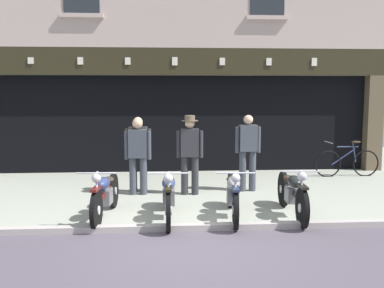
{
  "coord_description": "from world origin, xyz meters",
  "views": [
    {
      "loc": [
        -0.39,
        -6.67,
        2.17
      ],
      "look_at": [
        0.26,
        2.62,
        1.07
      ],
      "focal_mm": 41.49,
      "sensor_mm": 36.0,
      "label": 1
    }
  ],
  "objects_px": {
    "motorcycle_center_right": "(292,192)",
    "salesman_left": "(138,151)",
    "motorcycle_center_left": "(169,194)",
    "advert_board_near": "(259,110)",
    "motorcycle_left": "(105,194)",
    "motorcycle_center": "(233,194)",
    "shopkeeper_center": "(190,151)",
    "assistant_far_right": "(138,153)",
    "salesman_right": "(248,149)",
    "leaning_bicycle": "(347,162)"
  },
  "relations": [
    {
      "from": "motorcycle_center_left",
      "to": "salesman_left",
      "type": "height_order",
      "value": "salesman_left"
    },
    {
      "from": "motorcycle_center_left",
      "to": "assistant_far_right",
      "type": "xyz_separation_m",
      "value": [
        -0.61,
        1.87,
        0.46
      ]
    },
    {
      "from": "motorcycle_center",
      "to": "shopkeeper_center",
      "type": "bearing_deg",
      "value": -65.12
    },
    {
      "from": "motorcycle_center_left",
      "to": "advert_board_near",
      "type": "height_order",
      "value": "advert_board_near"
    },
    {
      "from": "motorcycle_center_left",
      "to": "motorcycle_center",
      "type": "height_order",
      "value": "motorcycle_center_left"
    },
    {
      "from": "motorcycle_left",
      "to": "shopkeeper_center",
      "type": "height_order",
      "value": "shopkeeper_center"
    },
    {
      "from": "motorcycle_center_right",
      "to": "salesman_left",
      "type": "height_order",
      "value": "salesman_left"
    },
    {
      "from": "motorcycle_left",
      "to": "motorcycle_center_left",
      "type": "height_order",
      "value": "motorcycle_center_left"
    },
    {
      "from": "motorcycle_center_left",
      "to": "shopkeeper_center",
      "type": "distance_m",
      "value": 1.93
    },
    {
      "from": "shopkeeper_center",
      "to": "leaning_bicycle",
      "type": "relative_size",
      "value": 0.99
    },
    {
      "from": "motorcycle_center",
      "to": "advert_board_near",
      "type": "bearing_deg",
      "value": -102.02
    },
    {
      "from": "salesman_left",
      "to": "assistant_far_right",
      "type": "relative_size",
      "value": 1.01
    },
    {
      "from": "motorcycle_left",
      "to": "assistant_far_right",
      "type": "height_order",
      "value": "assistant_far_right"
    },
    {
      "from": "motorcycle_left",
      "to": "salesman_left",
      "type": "relative_size",
      "value": 1.23
    },
    {
      "from": "motorcycle_center_right",
      "to": "assistant_far_right",
      "type": "distance_m",
      "value": 3.37
    },
    {
      "from": "salesman_left",
      "to": "assistant_far_right",
      "type": "height_order",
      "value": "salesman_left"
    },
    {
      "from": "motorcycle_center",
      "to": "motorcycle_left",
      "type": "bearing_deg",
      "value": 2.37
    },
    {
      "from": "motorcycle_center_right",
      "to": "advert_board_near",
      "type": "distance_m",
      "value": 4.83
    },
    {
      "from": "salesman_left",
      "to": "salesman_right",
      "type": "bearing_deg",
      "value": -174.96
    },
    {
      "from": "salesman_left",
      "to": "shopkeeper_center",
      "type": "xyz_separation_m",
      "value": [
        1.09,
        -0.31,
        0.03
      ]
    },
    {
      "from": "motorcycle_center_left",
      "to": "shopkeeper_center",
      "type": "height_order",
      "value": "shopkeeper_center"
    },
    {
      "from": "salesman_right",
      "to": "assistant_far_right",
      "type": "height_order",
      "value": "salesman_right"
    },
    {
      "from": "motorcycle_center_right",
      "to": "shopkeeper_center",
      "type": "xyz_separation_m",
      "value": [
        -1.67,
        1.79,
        0.5
      ]
    },
    {
      "from": "motorcycle_center_right",
      "to": "salesman_right",
      "type": "distance_m",
      "value": 2.13
    },
    {
      "from": "motorcycle_center_left",
      "to": "salesman_left",
      "type": "xyz_separation_m",
      "value": [
        -0.62,
        2.11,
        0.47
      ]
    },
    {
      "from": "shopkeeper_center",
      "to": "assistant_far_right",
      "type": "bearing_deg",
      "value": 0.12
    },
    {
      "from": "salesman_right",
      "to": "leaning_bicycle",
      "type": "bearing_deg",
      "value": -155.3
    },
    {
      "from": "salesman_right",
      "to": "advert_board_near",
      "type": "height_order",
      "value": "advert_board_near"
    },
    {
      "from": "motorcycle_center",
      "to": "assistant_far_right",
      "type": "height_order",
      "value": "assistant_far_right"
    },
    {
      "from": "motorcycle_center",
      "to": "motorcycle_center_right",
      "type": "height_order",
      "value": "motorcycle_center_right"
    },
    {
      "from": "salesman_right",
      "to": "assistant_far_right",
      "type": "bearing_deg",
      "value": 1.65
    },
    {
      "from": "motorcycle_center",
      "to": "motorcycle_center_right",
      "type": "relative_size",
      "value": 1.0
    },
    {
      "from": "salesman_right",
      "to": "assistant_far_right",
      "type": "distance_m",
      "value": 2.38
    },
    {
      "from": "shopkeeper_center",
      "to": "salesman_left",
      "type": "bearing_deg",
      "value": -11.89
    },
    {
      "from": "salesman_left",
      "to": "advert_board_near",
      "type": "distance_m",
      "value": 4.16
    },
    {
      "from": "motorcycle_center_right",
      "to": "salesman_left",
      "type": "distance_m",
      "value": 3.51
    },
    {
      "from": "salesman_left",
      "to": "leaning_bicycle",
      "type": "relative_size",
      "value": 0.96
    },
    {
      "from": "motorcycle_center_right",
      "to": "salesman_right",
      "type": "relative_size",
      "value": 1.22
    },
    {
      "from": "motorcycle_center_left",
      "to": "advert_board_near",
      "type": "xyz_separation_m",
      "value": [
        2.58,
        4.66,
        1.23
      ]
    },
    {
      "from": "motorcycle_left",
      "to": "salesman_left",
      "type": "distance_m",
      "value": 2.09
    },
    {
      "from": "motorcycle_center_right",
      "to": "assistant_far_right",
      "type": "bearing_deg",
      "value": -30.87
    },
    {
      "from": "assistant_far_right",
      "to": "salesman_left",
      "type": "bearing_deg",
      "value": -86.77
    },
    {
      "from": "motorcycle_left",
      "to": "salesman_right",
      "type": "relative_size",
      "value": 1.21
    },
    {
      "from": "motorcycle_center_left",
      "to": "motorcycle_center",
      "type": "relative_size",
      "value": 1.02
    },
    {
      "from": "motorcycle_left",
      "to": "motorcycle_center",
      "type": "xyz_separation_m",
      "value": [
        2.2,
        -0.12,
        -0.0
      ]
    },
    {
      "from": "advert_board_near",
      "to": "leaning_bicycle",
      "type": "xyz_separation_m",
      "value": [
        2.06,
        -1.14,
        -1.29
      ]
    },
    {
      "from": "shopkeeper_center",
      "to": "motorcycle_center_right",
      "type": "bearing_deg",
      "value": 136.94
    },
    {
      "from": "salesman_left",
      "to": "motorcycle_left",
      "type": "bearing_deg",
      "value": 83.13
    },
    {
      "from": "motorcycle_center",
      "to": "salesman_right",
      "type": "height_order",
      "value": "salesman_right"
    },
    {
      "from": "motorcycle_center_right",
      "to": "motorcycle_center_left",
      "type": "bearing_deg",
      "value": 3.28
    }
  ]
}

